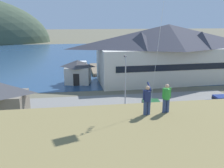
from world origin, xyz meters
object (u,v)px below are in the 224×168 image
storage_shed_waterside (78,71)px  moored_boat_outer_mooring (115,70)px  parked_car_front_row_silver (86,127)px  parked_car_corner_spot (222,102)px  person_kite_flyer (147,99)px  moored_boat_inner_slip (83,67)px  parked_car_mid_row_near (36,136)px  person_companion (166,97)px  wharf_dock (98,69)px  parking_light_pole (125,77)px  moored_boat_wharfside (84,70)px  parked_car_back_row_left (150,107)px  harbor_lodge (168,52)px  parked_car_mid_row_center (209,127)px

storage_shed_waterside → moored_boat_outer_mooring: size_ratio=0.74×
parked_car_front_row_silver → parked_car_corner_spot: same height
moored_boat_outer_mooring → person_kite_flyer: size_ratio=4.01×
moored_boat_outer_mooring → moored_boat_inner_slip: (-6.97, 4.67, -0.00)m
parked_car_mid_row_near → person_companion: size_ratio=2.50×
wharf_dock → parking_light_pole: 24.53m
moored_boat_outer_mooring → parked_car_mid_row_near: moored_boat_outer_mooring is taller
moored_boat_outer_mooring → moored_boat_inner_slip: bearing=146.2°
moored_boat_wharfside → moored_boat_outer_mooring: (6.86, -1.12, -0.00)m
parked_car_front_row_silver → parked_car_corner_spot: bearing=15.7°
parked_car_corner_spot → person_kite_flyer: size_ratio=2.27×
moored_boat_outer_mooring → person_kite_flyer: (-4.58, -40.25, 6.65)m
parked_car_back_row_left → parked_car_corner_spot: bearing=2.2°
parked_car_mid_row_near → parking_light_pole: parking_light_pole is taller
person_kite_flyer → moored_boat_inner_slip: bearing=93.0°
moored_boat_outer_mooring → person_kite_flyer: person_kite_flyer is taller
moored_boat_outer_mooring → person_companion: size_ratio=4.29×
moored_boat_outer_mooring → parked_car_corner_spot: moored_boat_outer_mooring is taller
storage_shed_waterside → moored_boat_wharfside: bearing=81.0°
parked_car_corner_spot → parking_light_pole: bearing=162.7°
wharf_dock → moored_boat_outer_mooring: bearing=-42.5°
storage_shed_waterside → moored_boat_outer_mooring: (8.32, 8.08, -1.61)m
parked_car_front_row_silver → parked_car_mid_row_near: bearing=-167.0°
harbor_lodge → parked_car_mid_row_center: bearing=-100.1°
moored_boat_wharfside → parked_car_front_row_silver: (-0.92, -31.21, 0.34)m
parked_car_mid_row_center → parked_car_corner_spot: (5.98, 7.04, 0.00)m
parked_car_front_row_silver → parked_car_corner_spot: size_ratio=1.03×
harbor_lodge → wharf_dock: 18.21m
moored_boat_wharfside → person_companion: (3.51, -41.18, 6.64)m
parked_car_mid_row_center → parking_light_pole: parking_light_pole is taller
moored_boat_outer_mooring → parked_car_mid_row_near: bearing=-112.1°
parked_car_mid_row_center → parked_car_corner_spot: size_ratio=1.01×
parked_car_back_row_left → person_kite_flyer: bearing=-108.8°
storage_shed_waterside → parked_car_front_row_silver: (0.53, -22.01, -1.27)m
harbor_lodge → parked_car_corner_spot: bearing=-83.3°
moored_boat_wharfside → parked_car_corner_spot: 31.40m
parked_car_mid_row_center → parking_light_pole: 13.16m
moored_boat_inner_slip → parked_car_corner_spot: (17.71, -29.56, 0.34)m
parked_car_mid_row_near → person_kite_flyer: 13.65m
harbor_lodge → parked_car_back_row_left: harbor_lodge is taller
harbor_lodge → moored_boat_inner_slip: bearing=139.3°
person_kite_flyer → moored_boat_wharfside: bearing=93.2°
parked_car_mid_row_near → storage_shed_waterside: bearing=79.4°
storage_shed_waterside → parked_car_front_row_silver: size_ratio=1.28×
parking_light_pole → person_companion: 19.44m
harbor_lodge → parked_car_back_row_left: (-8.35, -16.31, -4.76)m
moored_boat_inner_slip → parking_light_pole: size_ratio=1.03×
parked_car_corner_spot → parked_car_mid_row_center: bearing=-130.3°
harbor_lodge → moored_boat_outer_mooring: bearing=134.7°
wharf_dock → parked_car_back_row_left: bearing=-81.9°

